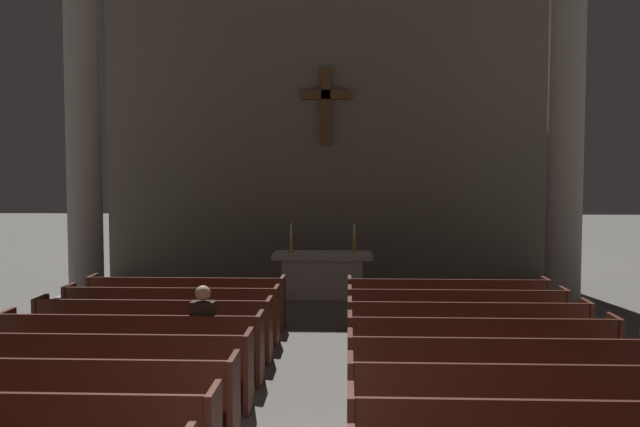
% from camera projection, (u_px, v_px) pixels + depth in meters
% --- Properties ---
extents(pew_left_row_3, '(3.49, 0.50, 0.95)m').
position_uv_depth(pew_left_row_3, '(68.00, 399.00, 7.13)').
color(pew_left_row_3, '#4C2319').
rests_on(pew_left_row_3, ground).
extents(pew_left_row_4, '(3.49, 0.50, 0.95)m').
position_uv_depth(pew_left_row_4, '(104.00, 370.00, 8.18)').
color(pew_left_row_4, '#4C2319').
rests_on(pew_left_row_4, ground).
extents(pew_left_row_5, '(3.49, 0.50, 0.95)m').
position_uv_depth(pew_left_row_5, '(132.00, 347.00, 9.22)').
color(pew_left_row_5, '#4C2319').
rests_on(pew_left_row_5, ground).
extents(pew_left_row_6, '(3.49, 0.50, 0.95)m').
position_uv_depth(pew_left_row_6, '(154.00, 329.00, 10.27)').
color(pew_left_row_6, '#4C2319').
rests_on(pew_left_row_6, ground).
extents(pew_left_row_7, '(3.49, 0.50, 0.95)m').
position_uv_depth(pew_left_row_7, '(172.00, 314.00, 11.32)').
color(pew_left_row_7, '#4C2319').
rests_on(pew_left_row_7, ground).
extents(pew_left_row_8, '(3.49, 0.50, 0.95)m').
position_uv_depth(pew_left_row_8, '(187.00, 302.00, 12.37)').
color(pew_left_row_8, '#4C2319').
rests_on(pew_left_row_8, ground).
extents(pew_right_row_3, '(3.49, 0.50, 0.95)m').
position_uv_depth(pew_right_row_3, '(521.00, 405.00, 6.94)').
color(pew_right_row_3, '#4C2319').
rests_on(pew_right_row_3, ground).
extents(pew_right_row_4, '(3.49, 0.50, 0.95)m').
position_uv_depth(pew_right_row_4, '(499.00, 375.00, 7.99)').
color(pew_right_row_4, '#4C2319').
rests_on(pew_right_row_4, ground).
extents(pew_right_row_5, '(3.49, 0.50, 0.95)m').
position_uv_depth(pew_right_row_5, '(481.00, 351.00, 9.03)').
color(pew_right_row_5, '#4C2319').
rests_on(pew_right_row_5, ground).
extents(pew_right_row_6, '(3.49, 0.50, 0.95)m').
position_uv_depth(pew_right_row_6, '(467.00, 332.00, 10.08)').
color(pew_right_row_6, '#4C2319').
rests_on(pew_right_row_6, ground).
extents(pew_right_row_7, '(3.49, 0.50, 0.95)m').
position_uv_depth(pew_right_row_7, '(456.00, 317.00, 11.13)').
color(pew_right_row_7, '#4C2319').
rests_on(pew_right_row_7, ground).
extents(pew_right_row_8, '(3.49, 0.50, 0.95)m').
position_uv_depth(pew_right_row_8, '(447.00, 304.00, 12.18)').
color(pew_right_row_8, '#4C2319').
rests_on(pew_right_row_8, ground).
extents(column_left_second, '(1.09, 1.09, 7.43)m').
position_uv_depth(column_left_second, '(84.00, 132.00, 14.60)').
color(column_left_second, '#9E998E').
rests_on(column_left_second, ground).
extents(column_right_second, '(1.09, 1.09, 7.43)m').
position_uv_depth(column_right_second, '(566.00, 131.00, 14.19)').
color(column_right_second, '#9E998E').
rests_on(column_right_second, ground).
extents(altar, '(2.20, 0.90, 1.01)m').
position_uv_depth(altar, '(323.00, 274.00, 15.40)').
color(altar, '#BCB7AD').
rests_on(altar, ground).
extents(candlestick_left, '(0.16, 0.16, 0.65)m').
position_uv_depth(candlestick_left, '(291.00, 243.00, 15.38)').
color(candlestick_left, '#B79338').
rests_on(candlestick_left, altar).
extents(candlestick_right, '(0.16, 0.16, 0.65)m').
position_uv_depth(candlestick_right, '(354.00, 243.00, 15.32)').
color(candlestick_right, '#B79338').
rests_on(candlestick_right, altar).
extents(apse_with_cross, '(11.19, 0.48, 8.04)m').
position_uv_depth(apse_with_cross, '(326.00, 123.00, 17.57)').
color(apse_with_cross, '#706656').
rests_on(apse_with_cross, ground).
extents(lone_worshipper, '(0.32, 0.43, 1.32)m').
position_uv_depth(lone_worshipper, '(205.00, 331.00, 9.21)').
color(lone_worshipper, '#26262B').
rests_on(lone_worshipper, ground).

